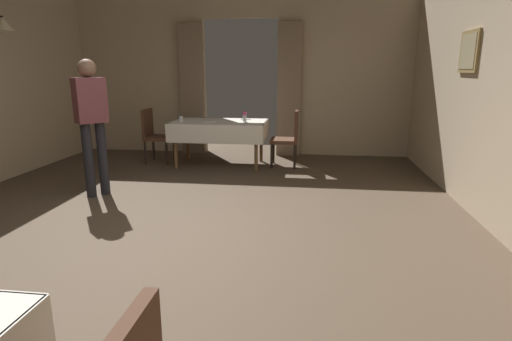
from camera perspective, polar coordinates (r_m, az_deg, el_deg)
The scene contains 10 objects.
ground at distance 4.16m, azimuth -11.43°, elevation -8.93°, with size 10.08×10.08×0.00m, color #4C3D2D.
wall_back at distance 7.91m, azimuth -2.12°, elevation 13.33°, with size 6.40×0.27×3.00m.
dining_table_mid at distance 6.93m, azimuth -5.12°, elevation 6.10°, with size 1.57×0.94×0.75m.
chair_mid_left at distance 7.34m, azimuth -14.00°, elevation 5.08°, with size 0.44×0.44×0.93m.
chair_mid_right at distance 6.84m, azimuth 4.63°, elevation 4.83°, with size 0.44×0.44×0.93m.
flower_vase_mid at distance 6.76m, azimuth -1.59°, elevation 7.59°, with size 0.07×0.07×0.18m.
plate_mid_b at distance 6.88m, azimuth -6.52°, elevation 6.86°, with size 0.21×0.21×0.01m, color white.
glass_mid_c at distance 6.92m, azimuth -10.44°, elevation 7.10°, with size 0.07×0.07×0.09m, color silver.
plate_mid_d at distance 7.12m, azimuth -1.47°, elevation 7.18°, with size 0.19×0.19×0.01m, color white.
person_waiter_by_doorway at distance 5.52m, azimuth -21.99°, elevation 6.99°, with size 0.40×0.41×1.72m.
Camera 1 is at (1.29, -3.62, 1.60)m, focal length 28.65 mm.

